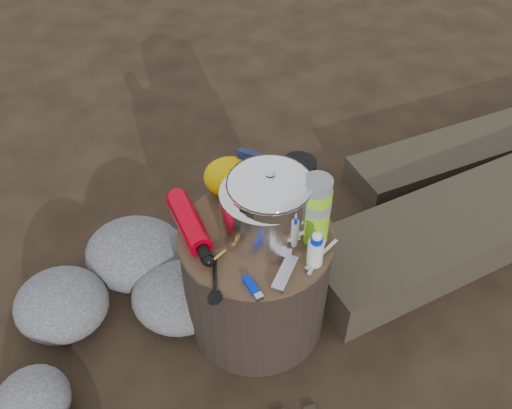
% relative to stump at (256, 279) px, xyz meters
% --- Properties ---
extents(ground, '(60.00, 60.00, 0.00)m').
position_rel_stump_xyz_m(ground, '(0.00, 0.00, -0.19)').
color(ground, black).
rests_on(ground, ground).
extents(stump, '(0.41, 0.41, 0.37)m').
position_rel_stump_xyz_m(stump, '(0.00, 0.00, 0.00)').
color(stump, black).
rests_on(stump, ground).
extents(rock_ring, '(0.46, 1.01, 0.20)m').
position_rel_stump_xyz_m(rock_ring, '(-0.36, -0.29, -0.09)').
color(rock_ring, '#57575B').
rests_on(rock_ring, ground).
extents(log_small, '(1.14, 0.88, 0.10)m').
position_rel_stump_xyz_m(log_small, '(0.79, 0.95, -0.14)').
color(log_small, '#342D22').
rests_on(log_small, ground).
extents(foil_windscreen, '(0.23, 0.23, 0.14)m').
position_rel_stump_xyz_m(foil_windscreen, '(0.02, 0.01, 0.26)').
color(foil_windscreen, white).
rests_on(foil_windscreen, stump).
extents(camping_pot, '(0.21, 0.21, 0.21)m').
position_rel_stump_xyz_m(camping_pot, '(0.03, 0.01, 0.29)').
color(camping_pot, white).
rests_on(camping_pot, stump).
extents(fuel_bottle, '(0.19, 0.24, 0.06)m').
position_rel_stump_xyz_m(fuel_bottle, '(-0.17, -0.02, 0.22)').
color(fuel_bottle, '#BD0014').
rests_on(fuel_bottle, stump).
extents(thermos, '(0.08, 0.08, 0.19)m').
position_rel_stump_xyz_m(thermos, '(0.14, 0.02, 0.28)').
color(thermos, '#82CF1C').
rests_on(thermos, stump).
extents(travel_mug, '(0.09, 0.09, 0.13)m').
position_rel_stump_xyz_m(travel_mug, '(0.09, 0.15, 0.25)').
color(travel_mug, black).
rests_on(travel_mug, stump).
extents(stuff_sack, '(0.16, 0.13, 0.11)m').
position_rel_stump_xyz_m(stuff_sack, '(-0.09, 0.15, 0.24)').
color(stuff_sack, '#E6AF00').
rests_on(stuff_sack, stump).
extents(food_pouch, '(0.10, 0.04, 0.12)m').
position_rel_stump_xyz_m(food_pouch, '(-0.04, 0.17, 0.25)').
color(food_pouch, '#131D46').
rests_on(food_pouch, stump).
extents(lighter, '(0.06, 0.07, 0.01)m').
position_rel_stump_xyz_m(lighter, '(0.02, -0.17, 0.19)').
color(lighter, '#001DCC').
rests_on(lighter, stump).
extents(multitool, '(0.05, 0.11, 0.02)m').
position_rel_stump_xyz_m(multitool, '(0.09, -0.12, 0.19)').
color(multitool, silver).
rests_on(multitool, stump).
extents(pot_grabber, '(0.08, 0.13, 0.01)m').
position_rel_stump_xyz_m(pot_grabber, '(0.16, -0.05, 0.19)').
color(pot_grabber, silver).
rests_on(pot_grabber, stump).
extents(spork, '(0.06, 0.14, 0.01)m').
position_rel_stump_xyz_m(spork, '(-0.07, -0.16, 0.19)').
color(spork, black).
rests_on(spork, stump).
extents(squeeze_bottle, '(0.04, 0.04, 0.09)m').
position_rel_stump_xyz_m(squeeze_bottle, '(0.16, -0.07, 0.23)').
color(squeeze_bottle, silver).
rests_on(squeeze_bottle, stump).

